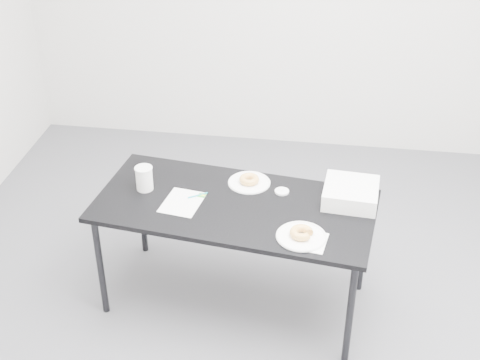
# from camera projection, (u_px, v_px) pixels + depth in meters

# --- Properties ---
(floor) EXTENTS (4.00, 4.00, 0.00)m
(floor) POSITION_uv_depth(u_px,v_px,m) (247.00, 304.00, 3.89)
(floor) COLOR #47474C
(floor) RESTS_ON ground
(table) EXTENTS (1.56, 0.88, 0.68)m
(table) POSITION_uv_depth(u_px,v_px,m) (235.00, 212.00, 3.59)
(table) COLOR black
(table) RESTS_ON floor
(scorecard) EXTENTS (0.23, 0.28, 0.00)m
(scorecard) POSITION_uv_depth(u_px,v_px,m) (182.00, 202.00, 3.58)
(scorecard) COLOR white
(scorecard) RESTS_ON table
(logo_patch) EXTENTS (0.05, 0.05, 0.00)m
(logo_patch) POSITION_uv_depth(u_px,v_px,m) (202.00, 195.00, 3.63)
(logo_patch) COLOR green
(logo_patch) RESTS_ON scorecard
(pen) EXTENTS (0.10, 0.07, 0.01)m
(pen) POSITION_uv_depth(u_px,v_px,m) (198.00, 195.00, 3.63)
(pen) COLOR #0D7E92
(pen) RESTS_ON scorecard
(napkin) EXTENTS (0.20, 0.20, 0.00)m
(napkin) POSITION_uv_depth(u_px,v_px,m) (308.00, 241.00, 3.29)
(napkin) COLOR white
(napkin) RESTS_ON table
(plate_near) EXTENTS (0.25, 0.25, 0.01)m
(plate_near) POSITION_uv_depth(u_px,v_px,m) (301.00, 236.00, 3.31)
(plate_near) COLOR white
(plate_near) RESTS_ON napkin
(donut_near) EXTENTS (0.15, 0.15, 0.04)m
(donut_near) POSITION_uv_depth(u_px,v_px,m) (301.00, 233.00, 3.30)
(donut_near) COLOR gold
(donut_near) RESTS_ON plate_near
(plate_far) EXTENTS (0.24, 0.24, 0.01)m
(plate_far) POSITION_uv_depth(u_px,v_px,m) (249.00, 183.00, 3.74)
(plate_far) COLOR white
(plate_far) RESTS_ON table
(donut_far) EXTENTS (0.12, 0.12, 0.04)m
(donut_far) POSITION_uv_depth(u_px,v_px,m) (249.00, 179.00, 3.73)
(donut_far) COLOR gold
(donut_far) RESTS_ON plate_far
(coffee_cup) EXTENTS (0.09, 0.09, 0.14)m
(coffee_cup) POSITION_uv_depth(u_px,v_px,m) (144.00, 178.00, 3.65)
(coffee_cup) COLOR silver
(coffee_cup) RESTS_ON table
(cup_lid) EXTENTS (0.08, 0.08, 0.01)m
(cup_lid) POSITION_uv_depth(u_px,v_px,m) (282.00, 191.00, 3.66)
(cup_lid) COLOR white
(cup_lid) RESTS_ON table
(bakery_box) EXTENTS (0.31, 0.31, 0.09)m
(bakery_box) POSITION_uv_depth(u_px,v_px,m) (351.00, 193.00, 3.57)
(bakery_box) COLOR silver
(bakery_box) RESTS_ON table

